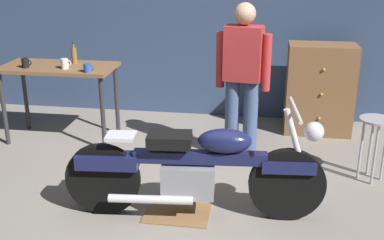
{
  "coord_description": "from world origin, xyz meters",
  "views": [
    {
      "loc": [
        0.69,
        -3.46,
        2.18
      ],
      "look_at": [
        0.05,
        0.7,
        0.65
      ],
      "focal_mm": 44.69,
      "sensor_mm": 36.0,
      "label": 1
    }
  ],
  "objects_px": {
    "person_standing": "(243,76)",
    "mug_white_ceramic": "(65,64)",
    "mug_blue_enamel": "(88,68)",
    "mug_black_matte": "(26,63)",
    "bottle": "(74,55)",
    "shop_stool": "(375,132)",
    "motorcycle": "(196,168)",
    "wooden_dresser": "(320,89)"
  },
  "relations": [
    {
      "from": "person_standing",
      "to": "mug_white_ceramic",
      "type": "distance_m",
      "value": 1.98
    },
    {
      "from": "mug_white_ceramic",
      "to": "mug_blue_enamel",
      "type": "relative_size",
      "value": 1.01
    },
    {
      "from": "shop_stool",
      "to": "mug_blue_enamel",
      "type": "bearing_deg",
      "value": 173.87
    },
    {
      "from": "mug_black_matte",
      "to": "mug_blue_enamel",
      "type": "bearing_deg",
      "value": -6.81
    },
    {
      "from": "wooden_dresser",
      "to": "mug_white_ceramic",
      "type": "distance_m",
      "value": 3.02
    },
    {
      "from": "motorcycle",
      "to": "person_standing",
      "type": "xyz_separation_m",
      "value": [
        0.3,
        1.27,
        0.48
      ]
    },
    {
      "from": "mug_blue_enamel",
      "to": "mug_black_matte",
      "type": "xyz_separation_m",
      "value": [
        -0.76,
        0.09,
        0.01
      ]
    },
    {
      "from": "motorcycle",
      "to": "mug_blue_enamel",
      "type": "distance_m",
      "value": 1.93
    },
    {
      "from": "mug_blue_enamel",
      "to": "person_standing",
      "type": "bearing_deg",
      "value": 0.03
    },
    {
      "from": "wooden_dresser",
      "to": "mug_black_matte",
      "type": "distance_m",
      "value": 3.47
    },
    {
      "from": "person_standing",
      "to": "mug_white_ceramic",
      "type": "height_order",
      "value": "person_standing"
    },
    {
      "from": "wooden_dresser",
      "to": "mug_blue_enamel",
      "type": "distance_m",
      "value": 2.77
    },
    {
      "from": "wooden_dresser",
      "to": "shop_stool",
      "type": "bearing_deg",
      "value": -72.2
    },
    {
      "from": "mug_black_matte",
      "to": "bottle",
      "type": "height_order",
      "value": "bottle"
    },
    {
      "from": "motorcycle",
      "to": "mug_black_matte",
      "type": "distance_m",
      "value": 2.58
    },
    {
      "from": "person_standing",
      "to": "bottle",
      "type": "xyz_separation_m",
      "value": [
        -1.98,
        0.39,
        0.07
      ]
    },
    {
      "from": "wooden_dresser",
      "to": "mug_black_matte",
      "type": "bearing_deg",
      "value": -165.61
    },
    {
      "from": "shop_stool",
      "to": "mug_black_matte",
      "type": "xyz_separation_m",
      "value": [
        -3.74,
        0.41,
        0.46
      ]
    },
    {
      "from": "person_standing",
      "to": "mug_black_matte",
      "type": "bearing_deg",
      "value": 6.63
    },
    {
      "from": "mug_black_matte",
      "to": "person_standing",
      "type": "bearing_deg",
      "value": -2.13
    },
    {
      "from": "shop_stool",
      "to": "mug_white_ceramic",
      "type": "relative_size",
      "value": 5.29
    },
    {
      "from": "person_standing",
      "to": "bottle",
      "type": "distance_m",
      "value": 2.02
    },
    {
      "from": "person_standing",
      "to": "shop_stool",
      "type": "distance_m",
      "value": 1.41
    },
    {
      "from": "bottle",
      "to": "mug_white_ceramic",
      "type": "bearing_deg",
      "value": -90.39
    },
    {
      "from": "mug_white_ceramic",
      "to": "mug_black_matte",
      "type": "relative_size",
      "value": 1.04
    },
    {
      "from": "motorcycle",
      "to": "bottle",
      "type": "height_order",
      "value": "bottle"
    },
    {
      "from": "person_standing",
      "to": "bottle",
      "type": "height_order",
      "value": "person_standing"
    },
    {
      "from": "mug_blue_enamel",
      "to": "mug_black_matte",
      "type": "height_order",
      "value": "mug_black_matte"
    },
    {
      "from": "mug_blue_enamel",
      "to": "bottle",
      "type": "distance_m",
      "value": 0.5
    },
    {
      "from": "shop_stool",
      "to": "mug_white_ceramic",
      "type": "bearing_deg",
      "value": 172.45
    },
    {
      "from": "wooden_dresser",
      "to": "mug_blue_enamel",
      "type": "bearing_deg",
      "value": -159.78
    },
    {
      "from": "motorcycle",
      "to": "wooden_dresser",
      "type": "xyz_separation_m",
      "value": [
        1.2,
        2.21,
        0.1
      ]
    },
    {
      "from": "wooden_dresser",
      "to": "bottle",
      "type": "xyz_separation_m",
      "value": [
        -2.88,
        -0.56,
        0.45
      ]
    },
    {
      "from": "shop_stool",
      "to": "mug_white_ceramic",
      "type": "distance_m",
      "value": 3.34
    },
    {
      "from": "wooden_dresser",
      "to": "bottle",
      "type": "relative_size",
      "value": 4.56
    },
    {
      "from": "shop_stool",
      "to": "mug_blue_enamel",
      "type": "relative_size",
      "value": 5.34
    },
    {
      "from": "shop_stool",
      "to": "mug_blue_enamel",
      "type": "height_order",
      "value": "mug_blue_enamel"
    },
    {
      "from": "shop_stool",
      "to": "mug_black_matte",
      "type": "height_order",
      "value": "mug_black_matte"
    },
    {
      "from": "mug_white_ceramic",
      "to": "mug_blue_enamel",
      "type": "height_order",
      "value": "mug_white_ceramic"
    },
    {
      "from": "shop_stool",
      "to": "mug_black_matte",
      "type": "distance_m",
      "value": 3.79
    },
    {
      "from": "person_standing",
      "to": "shop_stool",
      "type": "relative_size",
      "value": 2.61
    },
    {
      "from": "motorcycle",
      "to": "shop_stool",
      "type": "bearing_deg",
      "value": 25.5
    }
  ]
}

